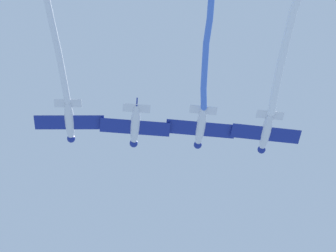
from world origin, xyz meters
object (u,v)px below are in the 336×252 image
object	(u,v)px
airplane_lead	(266,133)
airplane_slot	(69,121)
airplane_left_wing	(201,128)
airplane_right_wing	(135,126)

from	to	relation	value
airplane_lead	airplane_slot	distance (m)	21.06
airplane_slot	airplane_lead	bearing A→B (deg)	-86.40
airplane_left_wing	airplane_slot	bearing A→B (deg)	87.37
airplane_lead	airplane_right_wing	world-z (taller)	same
airplane_lead	airplane_left_wing	world-z (taller)	airplane_left_wing
airplane_left_wing	airplane_right_wing	bearing A→B (deg)	87.37
airplane_left_wing	airplane_slot	size ratio (longest dim) A/B	1.01
airplane_left_wing	airplane_slot	xyz separation A→B (m)	(1.66, -13.93, 0.00)
airplane_slot	airplane_left_wing	bearing A→B (deg)	-86.40
airplane_right_wing	airplane_slot	distance (m)	7.02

